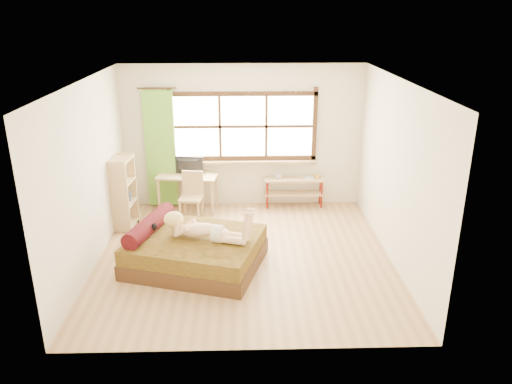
{
  "coord_description": "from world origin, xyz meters",
  "views": [
    {
      "loc": [
        -0.02,
        -6.93,
        3.66
      ],
      "look_at": [
        0.18,
        0.2,
        1.0
      ],
      "focal_mm": 35.0,
      "sensor_mm": 36.0,
      "label": 1
    }
  ],
  "objects_px": {
    "chair": "(192,193)",
    "pipe_shelf": "(295,186)",
    "kitten": "(147,228)",
    "bed": "(193,250)",
    "woman": "(204,221)",
    "desk": "(187,180)",
    "bookshelf": "(124,192)"
  },
  "relations": [
    {
      "from": "desk",
      "to": "pipe_shelf",
      "type": "xyz_separation_m",
      "value": [
        2.04,
        0.12,
        -0.19
      ]
    },
    {
      "from": "bed",
      "to": "woman",
      "type": "xyz_separation_m",
      "value": [
        0.19,
        -0.06,
        0.49
      ]
    },
    {
      "from": "desk",
      "to": "kitten",
      "type": "bearing_deg",
      "value": -91.81
    },
    {
      "from": "woman",
      "to": "chair",
      "type": "bearing_deg",
      "value": 117.78
    },
    {
      "from": "bed",
      "to": "kitten",
      "type": "xyz_separation_m",
      "value": [
        -0.68,
        0.09,
        0.32
      ]
    },
    {
      "from": "desk",
      "to": "chair",
      "type": "bearing_deg",
      "value": -64.39
    },
    {
      "from": "kitten",
      "to": "pipe_shelf",
      "type": "distance_m",
      "value": 3.3
    },
    {
      "from": "chair",
      "to": "pipe_shelf",
      "type": "height_order",
      "value": "chair"
    },
    {
      "from": "pipe_shelf",
      "to": "woman",
      "type": "bearing_deg",
      "value": -123.08
    },
    {
      "from": "bed",
      "to": "desk",
      "type": "height_order",
      "value": "bed"
    },
    {
      "from": "chair",
      "to": "pipe_shelf",
      "type": "bearing_deg",
      "value": 23.1
    },
    {
      "from": "desk",
      "to": "bookshelf",
      "type": "bearing_deg",
      "value": -135.33
    },
    {
      "from": "chair",
      "to": "bookshelf",
      "type": "distance_m",
      "value": 1.21
    },
    {
      "from": "bed",
      "to": "chair",
      "type": "distance_m",
      "value": 1.84
    },
    {
      "from": "chair",
      "to": "bookshelf",
      "type": "xyz_separation_m",
      "value": [
        -1.14,
        -0.37,
        0.16
      ]
    },
    {
      "from": "bed",
      "to": "bookshelf",
      "type": "height_order",
      "value": "bookshelf"
    },
    {
      "from": "bed",
      "to": "pipe_shelf",
      "type": "xyz_separation_m",
      "value": [
        1.76,
        2.31,
        0.16
      ]
    },
    {
      "from": "kitten",
      "to": "bookshelf",
      "type": "relative_size",
      "value": 0.22
    },
    {
      "from": "kitten",
      "to": "desk",
      "type": "height_order",
      "value": "desk"
    },
    {
      "from": "desk",
      "to": "chair",
      "type": "height_order",
      "value": "chair"
    },
    {
      "from": "woman",
      "to": "bed",
      "type": "bearing_deg",
      "value": 178.79
    },
    {
      "from": "chair",
      "to": "pipe_shelf",
      "type": "xyz_separation_m",
      "value": [
        1.93,
        0.49,
        -0.07
      ]
    },
    {
      "from": "bed",
      "to": "kitten",
      "type": "bearing_deg",
      "value": -170.43
    },
    {
      "from": "bed",
      "to": "chair",
      "type": "xyz_separation_m",
      "value": [
        -0.17,
        1.82,
        0.23
      ]
    },
    {
      "from": "kitten",
      "to": "pipe_shelf",
      "type": "xyz_separation_m",
      "value": [
        2.44,
        2.23,
        -0.16
      ]
    },
    {
      "from": "desk",
      "to": "pipe_shelf",
      "type": "height_order",
      "value": "desk"
    },
    {
      "from": "bed",
      "to": "desk",
      "type": "xyz_separation_m",
      "value": [
        -0.28,
        2.19,
        0.35
      ]
    },
    {
      "from": "bed",
      "to": "woman",
      "type": "relative_size",
      "value": 1.7
    },
    {
      "from": "kitten",
      "to": "bookshelf",
      "type": "height_order",
      "value": "bookshelf"
    },
    {
      "from": "kitten",
      "to": "chair",
      "type": "height_order",
      "value": "chair"
    },
    {
      "from": "bed",
      "to": "pipe_shelf",
      "type": "distance_m",
      "value": 2.91
    },
    {
      "from": "bookshelf",
      "to": "pipe_shelf",
      "type": "bearing_deg",
      "value": 20.02
    }
  ]
}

